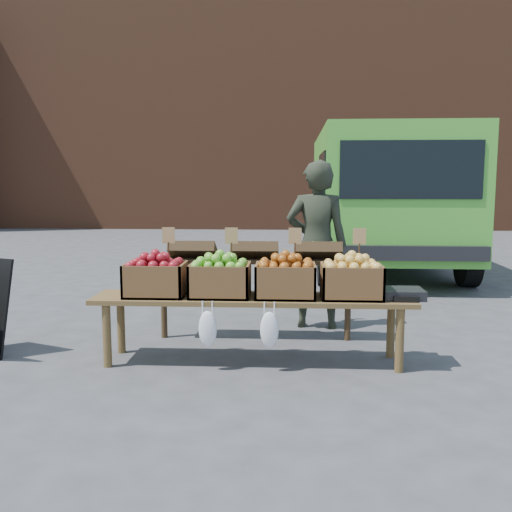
# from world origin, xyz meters

# --- Properties ---
(ground) EXTENTS (80.00, 80.00, 0.00)m
(ground) POSITION_xyz_m (0.00, 0.00, 0.00)
(ground) COLOR #444447
(brick_building) EXTENTS (24.00, 4.00, 10.00)m
(brick_building) POSITION_xyz_m (0.00, 15.00, 5.00)
(brick_building) COLOR brown
(brick_building) RESTS_ON ground
(delivery_van) EXTENTS (2.44, 5.24, 2.34)m
(delivery_van) POSITION_xyz_m (1.22, 5.02, 1.17)
(delivery_van) COLOR green
(delivery_van) RESTS_ON ground
(vendor) EXTENTS (0.67, 0.47, 1.75)m
(vendor) POSITION_xyz_m (-0.10, 0.92, 0.88)
(vendor) COLOR #252B1F
(vendor) RESTS_ON ground
(back_table) EXTENTS (2.10, 0.44, 1.04)m
(back_table) POSITION_xyz_m (-0.71, 0.42, 0.52)
(back_table) COLOR #3A2A18
(back_table) RESTS_ON ground
(display_bench) EXTENTS (2.70, 0.56, 0.57)m
(display_bench) POSITION_xyz_m (-0.69, -0.30, 0.28)
(display_bench) COLOR brown
(display_bench) RESTS_ON ground
(crate_golden_apples) EXTENTS (0.50, 0.40, 0.28)m
(crate_golden_apples) POSITION_xyz_m (-1.52, -0.30, 0.71)
(crate_golden_apples) COLOR maroon
(crate_golden_apples) RESTS_ON display_bench
(crate_russet_pears) EXTENTS (0.50, 0.40, 0.28)m
(crate_russet_pears) POSITION_xyz_m (-0.97, -0.30, 0.71)
(crate_russet_pears) COLOR #589E2D
(crate_russet_pears) RESTS_ON display_bench
(crate_red_apples) EXTENTS (0.50, 0.40, 0.28)m
(crate_red_apples) POSITION_xyz_m (-0.42, -0.30, 0.71)
(crate_red_apples) COLOR #AD5913
(crate_red_apples) RESTS_ON display_bench
(crate_green_apples) EXTENTS (0.50, 0.40, 0.28)m
(crate_green_apples) POSITION_xyz_m (0.13, -0.30, 0.71)
(crate_green_apples) COLOR gold
(crate_green_apples) RESTS_ON display_bench
(weighing_scale) EXTENTS (0.34, 0.30, 0.08)m
(weighing_scale) POSITION_xyz_m (0.56, -0.30, 0.61)
(weighing_scale) COLOR black
(weighing_scale) RESTS_ON display_bench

